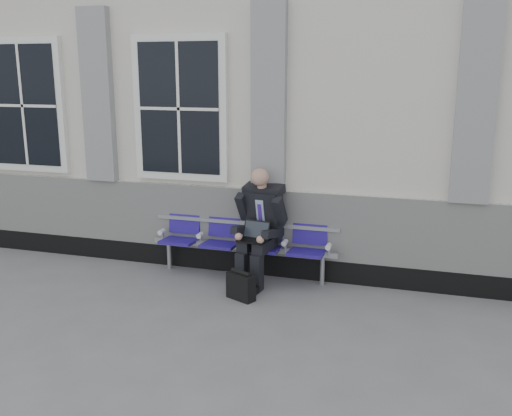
% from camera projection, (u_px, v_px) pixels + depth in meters
% --- Properties ---
extents(ground, '(70.00, 70.00, 0.00)m').
position_uv_depth(ground, '(111.00, 301.00, 6.98)').
color(ground, slate).
rests_on(ground, ground).
extents(station_building, '(14.40, 4.40, 4.49)m').
position_uv_depth(station_building, '(209.00, 103.00, 9.70)').
color(station_building, silver).
rests_on(station_building, ground).
extents(bench, '(2.60, 0.47, 0.91)m').
position_uv_depth(bench, '(243.00, 237.00, 7.72)').
color(bench, '#9EA0A3').
rests_on(bench, ground).
extents(businessman, '(0.68, 0.90, 1.54)m').
position_uv_depth(businessman, '(260.00, 223.00, 7.45)').
color(businessman, black).
rests_on(businessman, ground).
extents(briefcase, '(0.40, 0.29, 0.38)m').
position_uv_depth(briefcase, '(241.00, 286.00, 7.00)').
color(briefcase, black).
rests_on(briefcase, ground).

